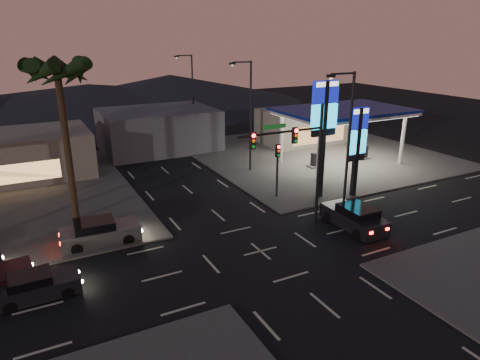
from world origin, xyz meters
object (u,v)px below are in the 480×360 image
gas_station (343,113)px  car_lane_a_front (36,286)px  suv_station (354,217)px  pylon_sign_tall (324,116)px  pylon_sign_short (357,139)px  car_lane_b_front (99,233)px  traffic_signal_mast (298,150)px

gas_station → car_lane_a_front: (-27.98, -11.03, -4.47)m
gas_station → suv_station: 15.59m
pylon_sign_tall → car_lane_a_front: 21.76m
pylon_sign_tall → suv_station: 8.04m
gas_station → pylon_sign_short: bearing=-123.7°
pylon_sign_tall → car_lane_b_front: (-16.68, -0.08, -5.68)m
car_lane_a_front → car_lane_b_front: 5.85m
pylon_sign_short → traffic_signal_mast: traffic_signal_mast is taller
pylon_sign_short → car_lane_b_front: 19.60m
pylon_sign_short → pylon_sign_tall: bearing=158.2°
suv_station → traffic_signal_mast: bearing=148.7°
pylon_sign_tall → car_lane_a_front: bearing=-167.5°
traffic_signal_mast → car_lane_a_front: size_ratio=1.97×
gas_station → car_lane_a_front: size_ratio=3.00×
car_lane_a_front → suv_station: suv_station is taller
gas_station → pylon_sign_short: pylon_sign_short is taller
traffic_signal_mast → car_lane_b_front: bearing=164.0°
gas_station → suv_station: (-8.91, -12.04, -4.35)m
pylon_sign_short → car_lane_b_front: (-19.18, 0.92, -3.94)m
gas_station → traffic_signal_mast: (-12.24, -10.01, 0.15)m
car_lane_a_front → gas_station: bearing=21.5°
traffic_signal_mast → gas_station: bearing=39.3°
pylon_sign_tall → suv_station: (-1.41, -5.54, -5.66)m
pylon_sign_short → gas_station: bearing=56.3°
traffic_signal_mast → car_lane_a_front: 16.43m
car_lane_b_front → traffic_signal_mast: bearing=-16.0°
car_lane_a_front → suv_station: size_ratio=0.85×
gas_station → pylon_sign_tall: bearing=-139.1°
gas_station → traffic_signal_mast: 15.82m
suv_station → pylon_sign_tall: bearing=75.7°
traffic_signal_mast → pylon_sign_tall: bearing=36.5°
pylon_sign_tall → suv_station: bearing=-104.3°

